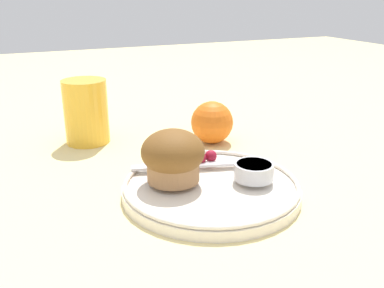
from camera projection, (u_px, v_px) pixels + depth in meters
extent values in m
plane|color=beige|center=(198.00, 191.00, 0.59)|extent=(3.00, 3.00, 0.00)
cylinder|color=silver|center=(211.00, 189.00, 0.58)|extent=(0.24, 0.24, 0.01)
torus|color=silver|center=(211.00, 183.00, 0.57)|extent=(0.24, 0.24, 0.01)
cylinder|color=#9E7047|center=(173.00, 168.00, 0.57)|extent=(0.07, 0.07, 0.03)
ellipsoid|color=brown|center=(173.00, 152.00, 0.56)|extent=(0.08, 0.08, 0.06)
cylinder|color=silver|center=(254.00, 171.00, 0.57)|extent=(0.05, 0.05, 0.02)
cylinder|color=silver|center=(254.00, 165.00, 0.57)|extent=(0.05, 0.05, 0.00)
sphere|color=maroon|center=(200.00, 158.00, 0.62)|extent=(0.02, 0.02, 0.02)
sphere|color=maroon|center=(211.00, 156.00, 0.63)|extent=(0.02, 0.02, 0.02)
cube|color=silver|center=(199.00, 165.00, 0.62)|extent=(0.19, 0.07, 0.00)
sphere|color=orange|center=(212.00, 122.00, 0.76)|extent=(0.08, 0.08, 0.08)
cylinder|color=gold|center=(86.00, 112.00, 0.75)|extent=(0.08, 0.08, 0.11)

